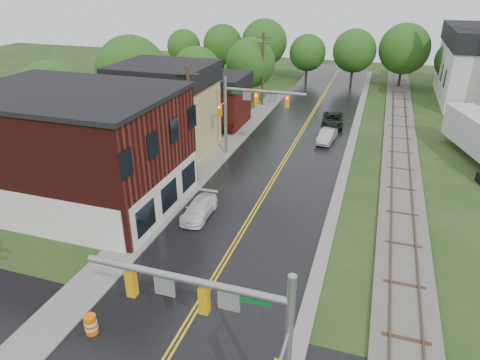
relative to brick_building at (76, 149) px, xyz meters
The scene contains 19 objects.
main_road 19.95m from the brick_building, 50.23° to the left, with size 10.00×90.00×0.02m, color black.
curb_right 27.15m from the brick_building, 48.20° to the left, with size 0.80×70.00×0.12m, color gray.
sidewalk_left 12.52m from the brick_building, 57.86° to the left, with size 2.40×50.00×0.12m, color gray.
brick_building is the anchor object (origin of this frame).
yellow_house 11.14m from the brick_building, 82.32° to the left, with size 8.00×7.00×6.40m, color tan.
darkred_building 20.25m from the brick_building, 82.92° to the left, with size 7.00×6.00×4.40m, color #3F0F0C.
railroad 30.36m from the brick_building, 41.66° to the left, with size 3.20×80.00×0.30m.
traffic_signal_near 20.60m from the brick_building, 39.17° to the right, with size 7.34×0.30×7.20m.
traffic_signal_far 15.03m from the brick_building, 53.08° to the left, with size 7.34×0.43×7.20m.
utility_pole_b 9.03m from the brick_building, 50.93° to the left, with size 1.80×0.28×9.00m.
utility_pole_c 29.56m from the brick_building, 78.91° to the left, with size 1.80×0.28×9.00m.
tree_left_a 10.14m from the brick_building, 136.87° to the left, with size 6.80×6.80×8.67m.
tree_left_b 17.80m from the brick_building, 107.61° to the left, with size 7.60×7.60×9.69m.
tree_left_c 24.94m from the brick_building, 93.14° to the left, with size 6.00×6.00×7.65m.
tree_left_e 31.12m from the brick_building, 83.29° to the left, with size 6.40×6.40×8.16m.
suv_dark 28.23m from the brick_building, 56.81° to the left, with size 2.27×4.92×1.37m, color black.
sedan_silver 24.03m from the brick_building, 49.48° to the left, with size 1.35×3.88×1.28m, color #ABAAAF.
pickup_white 9.74m from the brick_building, ahead, with size 1.64×4.02×1.17m, color white.
construction_barrel 14.36m from the brick_building, 52.34° to the right, with size 0.57×0.57×1.03m, color orange.
Camera 1 is at (7.28, -8.10, 15.19)m, focal length 32.00 mm.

